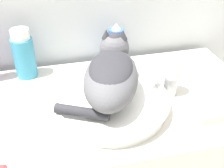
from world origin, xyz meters
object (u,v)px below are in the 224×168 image
object	(u,v)px
mouthwash_bottle	(24,54)
soap_bar	(209,117)
cat	(111,73)
spray_bottle_trigger	(116,47)
faucet	(170,74)

from	to	relation	value
mouthwash_bottle	soap_bar	distance (m)	0.65
cat	mouthwash_bottle	xyz separation A→B (m)	(-0.26, 0.25, -0.04)
spray_bottle_trigger	mouthwash_bottle	size ratio (longest dim) A/B	0.95
faucet	spray_bottle_trigger	distance (m)	0.26
faucet	soap_bar	bearing A→B (deg)	104.16
cat	soap_bar	xyz separation A→B (m)	(0.26, -0.13, -0.11)
mouthwash_bottle	soap_bar	bearing A→B (deg)	-36.31
faucet	spray_bottle_trigger	xyz separation A→B (m)	(-0.12, 0.23, 0.00)
spray_bottle_trigger	mouthwash_bottle	distance (m)	0.33
faucet	mouthwash_bottle	world-z (taller)	mouthwash_bottle
faucet	soap_bar	xyz separation A→B (m)	(0.07, -0.15, -0.07)
spray_bottle_trigger	mouthwash_bottle	bearing A→B (deg)	180.00
cat	faucet	xyz separation A→B (m)	(0.20, 0.02, -0.05)
faucet	soap_bar	size ratio (longest dim) A/B	1.85
cat	mouthwash_bottle	size ratio (longest dim) A/B	1.77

